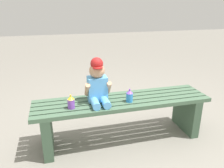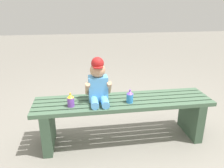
{
  "view_description": "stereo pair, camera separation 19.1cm",
  "coord_description": "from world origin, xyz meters",
  "px_view_note": "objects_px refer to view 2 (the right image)",
  "views": [
    {
      "loc": [
        -0.58,
        -1.78,
        1.26
      ],
      "look_at": [
        -0.11,
        -0.05,
        0.6
      ],
      "focal_mm": 35.37,
      "sensor_mm": 36.0,
      "label": 1
    },
    {
      "loc": [
        -0.39,
        -1.82,
        1.26
      ],
      "look_at": [
        -0.11,
        -0.05,
        0.6
      ],
      "focal_mm": 35.37,
      "sensor_mm": 36.0,
      "label": 2
    }
  ],
  "objects_px": {
    "child_figure": "(98,83)",
    "sippy_cup_right": "(130,96)",
    "sippy_cup_left": "(71,100)",
    "park_bench": "(123,113)"
  },
  "relations": [
    {
      "from": "sippy_cup_left",
      "to": "sippy_cup_right",
      "type": "height_order",
      "value": "same"
    },
    {
      "from": "park_bench",
      "to": "sippy_cup_left",
      "type": "distance_m",
      "value": 0.52
    },
    {
      "from": "sippy_cup_left",
      "to": "sippy_cup_right",
      "type": "relative_size",
      "value": 1.0
    },
    {
      "from": "child_figure",
      "to": "sippy_cup_right",
      "type": "xyz_separation_m",
      "value": [
        0.27,
        -0.07,
        -0.12
      ]
    },
    {
      "from": "park_bench",
      "to": "child_figure",
      "type": "distance_m",
      "value": 0.39
    },
    {
      "from": "park_bench",
      "to": "sippy_cup_left",
      "type": "xyz_separation_m",
      "value": [
        -0.48,
        -0.06,
        0.19
      ]
    },
    {
      "from": "park_bench",
      "to": "child_figure",
      "type": "height_order",
      "value": "child_figure"
    },
    {
      "from": "child_figure",
      "to": "sippy_cup_right",
      "type": "relative_size",
      "value": 3.26
    },
    {
      "from": "child_figure",
      "to": "sippy_cup_right",
      "type": "bearing_deg",
      "value": -15.26
    },
    {
      "from": "sippy_cup_left",
      "to": "park_bench",
      "type": "bearing_deg",
      "value": 7.76
    }
  ]
}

